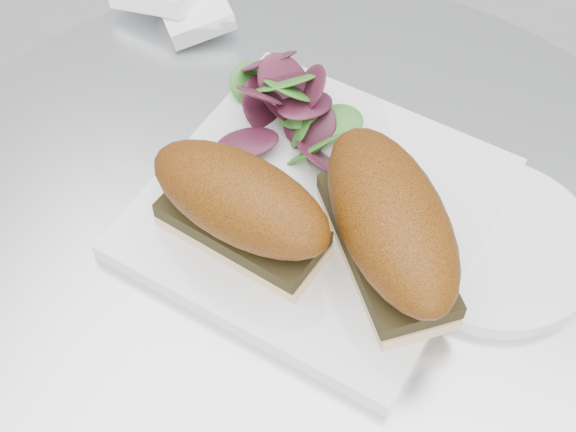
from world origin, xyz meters
name	(u,v)px	position (x,y,z in m)	size (l,w,h in m)	color
table	(297,397)	(0.00, 0.00, 0.49)	(0.70, 0.70, 0.73)	silver
plate	(318,207)	(0.00, 0.05, 0.74)	(0.25, 0.25, 0.02)	white
sandwich_left	(241,206)	(-0.04, 0.00, 0.79)	(0.16, 0.10, 0.08)	beige
sandwich_right	(390,225)	(0.06, 0.02, 0.79)	(0.16, 0.18, 0.08)	beige
salad	(304,102)	(-0.04, 0.13, 0.77)	(0.12, 0.12, 0.05)	#3D822A
napkin	(182,8)	(-0.20, 0.24, 0.74)	(0.11, 0.11, 0.02)	white
saucer	(492,242)	(0.13, 0.06, 0.74)	(0.16, 0.16, 0.01)	white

